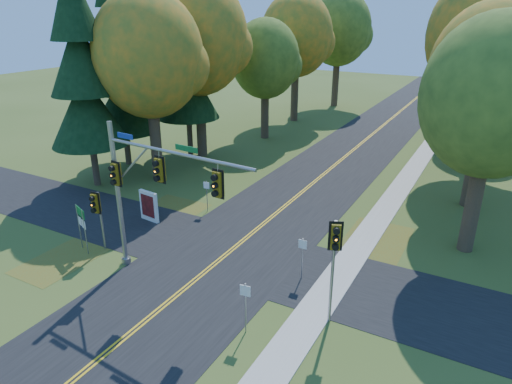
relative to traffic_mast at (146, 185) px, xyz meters
The scene contains 30 objects.
ground 5.71m from the traffic_mast, 41.61° to the left, with size 160.00×160.00×0.00m, color #3A4D1B.
road_main 5.70m from the traffic_mast, 41.61° to the left, with size 8.00×160.00×0.02m, color black.
road_cross 6.64m from the traffic_mast, 61.42° to the left, with size 60.00×6.00×0.02m, color black.
centerline_left 5.65m from the traffic_mast, 43.00° to the left, with size 0.10×160.00×0.01m, color gold.
centerline_right 5.73m from the traffic_mast, 40.30° to the left, with size 0.10×160.00×0.01m, color gold.
sidewalk_east 9.85m from the traffic_mast, 12.71° to the left, with size 1.60×160.00×0.06m, color #9E998E.
leaf_patch_w_near 8.85m from the traffic_mast, 126.76° to the left, with size 4.00×6.00×0.00m, color brown.
leaf_patch_e 12.89m from the traffic_mast, 41.47° to the left, with size 3.50×8.00×0.00m, color brown.
leaf_patch_w_far 7.41m from the traffic_mast, 168.21° to the right, with size 3.00×5.00×0.00m, color brown.
tree_w_a 15.11m from the traffic_mast, 128.69° to the left, with size 8.00×8.00×14.15m.
tree_e_a 17.70m from the traffic_mast, 37.90° to the left, with size 7.20×7.20×12.73m.
tree_w_b 21.25m from the traffic_mast, 117.88° to the left, with size 8.60×8.60×15.38m.
tree_e_b 22.16m from the traffic_mast, 53.15° to the left, with size 7.60×7.60×13.33m.
tree_w_c 27.53m from the traffic_mast, 105.74° to the left, with size 6.80×6.80×11.91m.
tree_e_c 28.81m from the traffic_mast, 64.87° to the left, with size 8.80×8.80×15.79m.
tree_w_d 36.28m from the traffic_mast, 102.88° to the left, with size 8.20×8.20×14.56m.
tree_e_d 36.71m from the traffic_mast, 71.87° to the left, with size 7.00×7.00×12.32m.
tree_w_e 46.74m from the traffic_mast, 98.43° to the left, with size 8.40×8.40×14.97m.
tree_e_e 47.35m from the traffic_mast, 74.53° to the left, with size 7.80×7.80×13.74m.
pine_a 15.27m from the traffic_mast, 147.56° to the left, with size 5.60×5.60×19.48m.
pine_b 19.21m from the traffic_mast, 137.17° to the left, with size 5.60×5.60×17.31m.
pine_c 21.46m from the traffic_mast, 121.35° to the left, with size 5.60×5.60×20.56m.
traffic_mast is the anchor object (origin of this frame).
east_signal_pole 9.31m from the traffic_mast, ahead, with size 0.54×0.66×4.95m.
ped_signal_pole 4.89m from the traffic_mast, behind, with size 0.56×0.65×3.55m.
route_sign_cluster 5.95m from the traffic_mast, behind, with size 1.18×0.50×2.69m.
info_kiosk 7.73m from the traffic_mast, 132.77° to the left, with size 1.47×0.38×2.01m.
reg_sign_e_north 8.25m from the traffic_mast, 26.64° to the left, with size 0.43×0.07×2.26m.
reg_sign_e_south 7.30m from the traffic_mast, 13.91° to the right, with size 0.46×0.09×2.39m.
reg_sign_w 8.82m from the traffic_mast, 104.92° to the left, with size 0.42×0.08×2.17m.
Camera 1 is at (12.11, -16.90, 12.71)m, focal length 32.00 mm.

